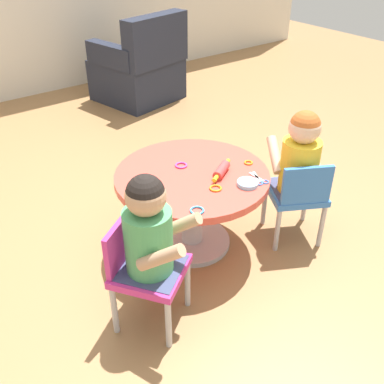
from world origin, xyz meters
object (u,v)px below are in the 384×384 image
Objects in this scene: craft_table at (192,193)px; child_chair_left at (143,268)px; seated_child_right at (300,155)px; seated_child_left at (149,229)px; armchair_dark at (140,69)px; craft_scissors at (260,180)px; child_chair_right at (298,194)px; rolling_pin at (221,170)px.

child_chair_left is at bearing -148.61° from craft_table.
craft_table is 0.62m from seated_child_right.
seated_child_left is 0.60× the size of armchair_dark.
craft_scissors is (-0.29, 0.01, -0.06)m from seated_child_right.
seated_child_right is at bearing 1.60° from child_chair_left.
craft_table is at bearing 130.81° from craft_scissors.
child_chair_left reaches higher than craft_scissors.
child_chair_right is at bearing -9.38° from craft_scissors.
craft_scissors is (-0.27, 0.04, 0.17)m from child_chair_right.
seated_child_left is at bearing -120.53° from armchair_dark.
craft_scissors is at bearing 170.62° from child_chair_right.
child_chair_left is at bearing -177.04° from craft_scissors.
child_chair_right is at bearing -32.08° from craft_table.
craft_table is at bearing 31.39° from child_chair_left.
armchair_dark reaches higher than rolling_pin.
armchair_dark is (0.46, 2.43, -0.22)m from seated_child_right.
child_chair_left is at bearing 124.73° from seated_child_left.
seated_child_right is 0.45m from rolling_pin.
rolling_pin is (0.63, 0.21, 0.19)m from child_chair_left.
seated_child_right is at bearing 61.26° from child_chair_right.
craft_scissors is at bearing 178.10° from seated_child_right.
rolling_pin is 0.21m from craft_scissors.
craft_scissors is at bearing -55.56° from rolling_pin.
seated_child_left is at bearing -178.46° from child_chair_right.
child_chair_right reaches higher than rolling_pin.
seated_child_right is 2.44× the size of rolling_pin.
child_chair_right is 0.63× the size of armchair_dark.
seated_child_left reaches higher than craft_table.
child_chair_left is 1.06m from seated_child_right.
armchair_dark reaches higher than craft_scissors.
child_chair_left is 1.00× the size of child_chair_right.
child_chair_right is (0.99, 0.03, -0.23)m from seated_child_left.
seated_child_right is 3.62× the size of craft_scissors.
child_chair_left is 0.23m from seated_child_left.
child_chair_left is at bearing -178.40° from seated_child_right.
seated_child_left is at bearing -158.18° from rolling_pin.
armchair_dark is at bearing 79.00° from child_chair_right.
armchair_dark is (1.47, 2.49, -0.22)m from seated_child_left.
craft_table is 1.55× the size of child_chair_right.
craft_scissors reaches higher than craft_table.
craft_scissors is (-0.75, -2.42, 0.17)m from armchair_dark.
armchair_dark is at bearing 59.47° from seated_child_left.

